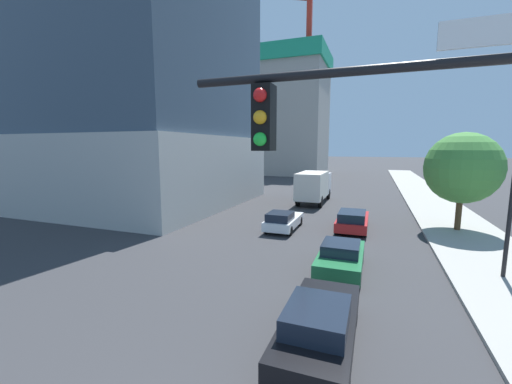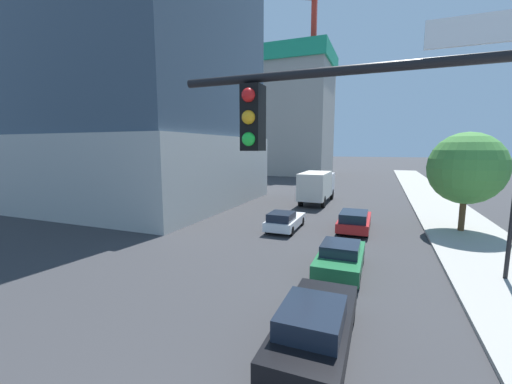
% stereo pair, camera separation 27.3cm
% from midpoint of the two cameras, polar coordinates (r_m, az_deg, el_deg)
% --- Properties ---
extents(sidewalk, '(4.76, 120.00, 0.15)m').
position_cam_midpoint_polar(sidewalk, '(22.70, 34.83, -7.03)').
color(sidewalk, '#9E9B93').
rests_on(sidewalk, ground).
extents(construction_building, '(13.58, 17.56, 32.43)m').
position_cam_midpoint_polar(construction_building, '(67.23, 7.72, 14.91)').
color(construction_building, '#9E9B93').
rests_on(construction_building, ground).
extents(traffic_light_pole, '(6.51, 0.48, 6.88)m').
position_cam_midpoint_polar(traffic_light_pole, '(5.05, 35.16, 1.21)').
color(traffic_light_pole, black).
rests_on(traffic_light_pole, sidewalk).
extents(street_tree, '(4.49, 4.49, 6.24)m').
position_cam_midpoint_polar(street_tree, '(23.73, 34.10, 3.57)').
color(street_tree, brown).
rests_on(street_tree, sidewalk).
extents(car_green, '(1.83, 4.18, 1.36)m').
position_cam_midpoint_polar(car_green, '(14.47, 15.58, -11.37)').
color(car_green, '#1E6638').
rests_on(car_green, ground).
extents(car_black, '(1.83, 4.72, 1.43)m').
position_cam_midpoint_polar(car_black, '(9.28, 11.44, -22.57)').
color(car_black, black).
rests_on(car_black, ground).
extents(car_red, '(1.91, 4.70, 1.39)m').
position_cam_midpoint_polar(car_red, '(21.68, 17.74, -4.92)').
color(car_red, red).
rests_on(car_red, ground).
extents(car_white, '(1.77, 4.12, 1.32)m').
position_cam_midpoint_polar(car_white, '(20.92, 5.57, -5.17)').
color(car_white, silver).
rests_on(car_white, ground).
extents(box_truck, '(2.38, 7.47, 3.09)m').
position_cam_midpoint_polar(box_truck, '(31.39, 11.23, 1.24)').
color(box_truck, silver).
rests_on(box_truck, ground).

